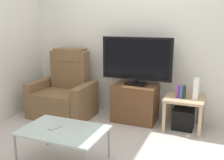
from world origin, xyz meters
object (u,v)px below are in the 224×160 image
(tv_stand, at_px, (135,103))
(game_console, at_px, (196,88))
(recliner_armchair, at_px, (64,93))
(cell_phone, at_px, (55,127))
(side_table, at_px, (184,102))
(coffee_table, at_px, (63,131))
(television, at_px, (136,60))
(book_middle, at_px, (181,92))
(book_leftmost, at_px, (178,91))
(subwoofer_box, at_px, (183,119))
(book_rightmost, at_px, (184,92))

(tv_stand, distance_m, game_console, 0.94)
(recliner_armchair, relative_size, cell_phone, 7.20)
(side_table, height_order, cell_phone, side_table)
(coffee_table, distance_m, cell_phone, 0.11)
(television, relative_size, book_middle, 6.70)
(side_table, distance_m, book_leftmost, 0.19)
(subwoofer_box, relative_size, book_rightmost, 1.81)
(cell_phone, bearing_deg, book_rightmost, 65.67)
(side_table, relative_size, cell_phone, 3.60)
(subwoofer_box, relative_size, book_middle, 1.81)
(game_console, bearing_deg, book_leftmost, -173.02)
(book_leftmost, bearing_deg, book_rightmost, 0.00)
(subwoofer_box, bearing_deg, tv_stand, 178.06)
(game_console, bearing_deg, book_middle, -171.27)
(coffee_table, height_order, cell_phone, cell_phone)
(recliner_armchair, xyz_separation_m, subwoofer_box, (1.89, 0.17, -0.23))
(television, height_order, cell_phone, television)
(tv_stand, height_order, recliner_armchair, recliner_armchair)
(tv_stand, relative_size, coffee_table, 0.74)
(game_console, bearing_deg, subwoofer_box, -176.05)
(book_rightmost, distance_m, coffee_table, 1.81)
(game_console, bearing_deg, coffee_table, -130.11)
(recliner_armchair, bearing_deg, subwoofer_box, -5.36)
(subwoofer_box, bearing_deg, book_rightmost, -119.17)
(television, bearing_deg, cell_phone, -106.80)
(tv_stand, xyz_separation_m, recliner_armchair, (-1.15, -0.19, 0.08))
(tv_stand, relative_size, cell_phone, 4.41)
(tv_stand, height_order, game_console, game_console)
(television, distance_m, cell_phone, 1.66)
(game_console, distance_m, cell_phone, 2.00)
(television, xyz_separation_m, cell_phone, (-0.45, -1.50, -0.56))
(tv_stand, relative_size, subwoofer_box, 2.27)
(television, bearing_deg, book_leftmost, -5.72)
(recliner_armchair, height_order, book_middle, recliner_armchair)
(subwoofer_box, height_order, book_rightmost, book_rightmost)
(book_middle, bearing_deg, tv_stand, 176.26)
(recliner_armchair, bearing_deg, television, -0.02)
(book_middle, height_order, cell_phone, book_middle)
(television, xyz_separation_m, book_leftmost, (0.64, -0.06, -0.40))
(book_leftmost, relative_size, cell_phone, 1.17)
(book_middle, bearing_deg, book_rightmost, 0.00)
(tv_stand, relative_size, television, 0.61)
(book_rightmost, bearing_deg, recliner_armchair, -175.51)
(book_middle, height_order, book_rightmost, same)
(coffee_table, bearing_deg, game_console, 49.89)
(television, height_order, side_table, television)
(subwoofer_box, distance_m, book_middle, 0.41)
(book_rightmost, distance_m, cell_phone, 1.87)
(recliner_armchair, bearing_deg, book_middle, -5.84)
(side_table, xyz_separation_m, book_rightmost, (-0.01, -0.02, 0.16))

